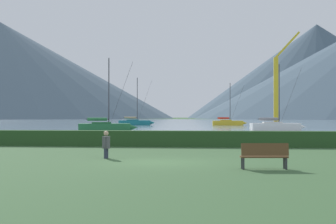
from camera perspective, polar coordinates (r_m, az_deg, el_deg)
The scene contains 12 objects.
ground_plane at distance 21.13m, azimuth -0.99°, elevation -5.67°, with size 1000.00×1000.00×0.00m, color #385B33.
harbor_water at distance 157.89m, azimuth 5.58°, elevation -1.12°, with size 320.00×246.00×0.00m, color gray.
hedge_line at distance 32.01m, azimuth 1.61°, elevation -3.00°, with size 80.00×1.20×0.99m, color #284C23.
sailboat_slip_1 at distance 102.78m, azimuth 6.72°, elevation -1.17°, with size 6.98×2.40×8.52m.
sailboat_slip_4 at distance 103.58m, azimuth -3.69°, elevation -1.15°, with size 7.39×2.73×9.66m.
sailboat_slip_5 at distance 67.03m, azimuth 11.94°, elevation -1.55°, with size 7.31×2.96×8.56m.
sailboat_slip_6 at distance 62.91m, azimuth -7.02°, elevation -1.63°, with size 7.36×3.55×9.02m.
park_bench_under_tree at distance 18.77m, azimuth 10.70°, elevation -4.70°, with size 1.74×0.67×0.95m.
person_seated_viewer at distance 23.34m, azimuth -6.92°, elevation -3.48°, with size 0.36×0.57×1.25m.
dock_crane at distance 96.15m, azimuth 12.05°, elevation 1.76°, with size 5.36×2.00×17.43m.
distant_hill_central_peak at distance 433.45m, azimuth 16.28°, elevation 4.40°, with size 211.38×211.38×76.42m, color #425666.
distant_hill_east_ridge at distance 391.88m, azimuth -18.23°, elevation 4.46°, with size 253.74×253.74×70.16m, color #425666.
Camera 1 is at (2.77, -20.86, 1.94)m, focal length 54.60 mm.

